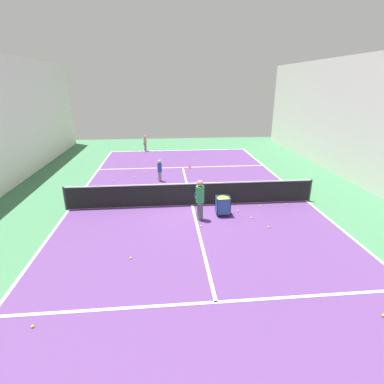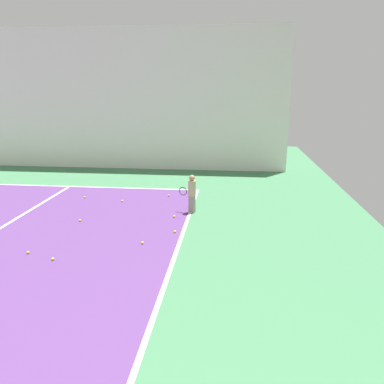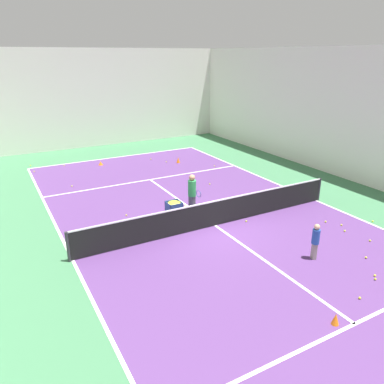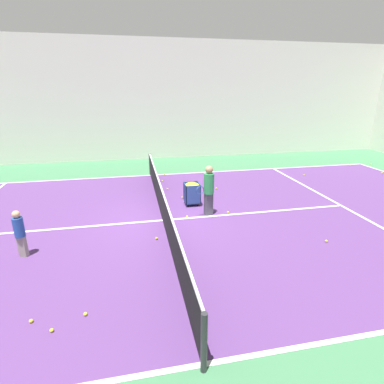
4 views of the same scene
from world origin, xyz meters
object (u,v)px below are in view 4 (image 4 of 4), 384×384
tennis_net (162,205)px  child_midcourt (19,231)px  ball_cart (192,189)px  coach_at_net (209,187)px

tennis_net → child_midcourt: bearing=-68.2°
tennis_net → ball_cart: bearing=134.7°
coach_at_net → ball_cart: coach_at_net is taller
tennis_net → coach_at_net: 1.61m
child_midcourt → ball_cart: (-2.66, 4.87, -0.13)m
tennis_net → coach_at_net: coach_at_net is taller
child_midcourt → coach_at_net: bearing=37.7°
child_midcourt → ball_cart: 5.55m
tennis_net → child_midcourt: (1.47, -3.67, 0.16)m
coach_at_net → ball_cart: (-1.02, -0.35, -0.39)m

